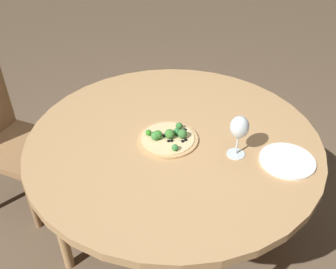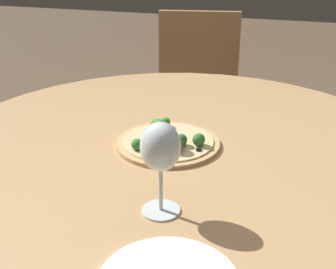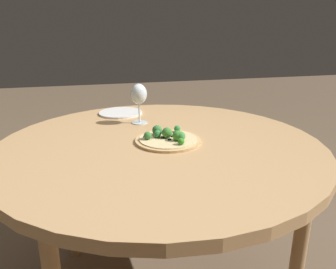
% 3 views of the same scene
% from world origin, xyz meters
% --- Properties ---
extents(ground_plane, '(12.00, 12.00, 0.00)m').
position_xyz_m(ground_plane, '(0.00, 0.00, 0.00)').
color(ground_plane, brown).
extents(dining_table, '(1.29, 1.29, 0.77)m').
position_xyz_m(dining_table, '(0.00, 0.00, 0.71)').
color(dining_table, tan).
rests_on(dining_table, ground_plane).
extents(chair, '(0.46, 0.46, 0.92)m').
position_xyz_m(chair, '(0.18, -1.01, 0.49)').
color(chair, '#997047').
rests_on(chair, ground_plane).
extents(pizza, '(0.26, 0.26, 0.06)m').
position_xyz_m(pizza, '(0.03, -0.01, 0.79)').
color(pizza, tan).
rests_on(pizza, dining_table).
extents(wine_glass, '(0.08, 0.08, 0.19)m').
position_xyz_m(wine_glass, '(-0.04, 0.28, 0.91)').
color(wine_glass, silver).
rests_on(wine_glass, dining_table).
extents(plate_near, '(0.22, 0.22, 0.01)m').
position_xyz_m(plate_near, '(-0.11, 0.47, 0.78)').
color(plate_near, white).
rests_on(plate_near, dining_table).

